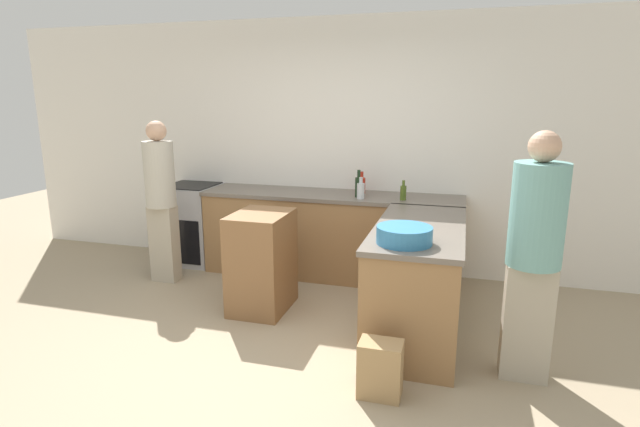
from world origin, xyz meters
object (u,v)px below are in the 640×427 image
Objects in this scene: hot_sauce_bottle at (362,185)px; olive_oil_bottle at (403,192)px; range_oven at (193,223)px; mixing_bowl at (404,235)px; vinegar_bottle_clear at (361,190)px; wine_bottle_dark at (359,186)px; paper_bag at (380,369)px; island_table at (262,262)px; person_by_range at (161,195)px; person_at_peninsula at (534,250)px.

olive_oil_bottle is at bearing -26.50° from hot_sauce_bottle.
mixing_bowl reaches higher than range_oven.
wine_bottle_dark reaches higher than vinegar_bottle_clear.
paper_bag is (0.12, -1.96, -0.79)m from olive_oil_bottle.
olive_oil_bottle is 0.45m from wine_bottle_dark.
paper_bag is (1.25, -1.06, -0.26)m from island_table.
olive_oil_bottle reaches higher than range_oven.
vinegar_bottle_clear is at bearing 13.15° from person_by_range.
range_oven is 1.66m from island_table.
olive_oil_bottle is at bearing -3.14° from range_oven.
paper_bag is at bearing -30.04° from person_by_range.
range_oven is 0.55× the size of person_by_range.
person_at_peninsula reaches higher than vinegar_bottle_clear.
range_oven is 2.09m from vinegar_bottle_clear.
wine_bottle_dark is (1.97, -0.11, 0.55)m from range_oven.
range_oven reaches higher than paper_bag.
person_at_peninsula is (1.03, -1.46, -0.06)m from olive_oil_bottle.
mixing_bowl is 0.23× the size of person_by_range.
island_table is 1.39m from person_by_range.
mixing_bowl reaches higher than island_table.
range_oven is at bearing 140.56° from paper_bag.
vinegar_bottle_clear is at bearing 112.71° from mixing_bowl.
person_at_peninsula is at bearing 28.89° from paper_bag.
mixing_bowl is 0.91m from paper_bag.
person_at_peninsula is at bearing -48.63° from hot_sauce_bottle.
range_oven is at bearing -177.17° from hot_sauce_bottle.
island_table is 1.53m from mixing_bowl.
vinegar_bottle_clear is (2.01, -0.19, 0.53)m from range_oven.
wine_bottle_dark is (-0.64, 1.52, 0.05)m from mixing_bowl.
hot_sauce_bottle is at bearing 21.17° from person_by_range.
mixing_bowl reaches higher than paper_bag.
person_at_peninsula is at bearing -14.49° from island_table.
hot_sauce_bottle reaches higher than mixing_bowl.
person_at_peninsula is (1.44, -1.41, -0.07)m from vinegar_bottle_clear.
person_by_range is (-1.25, 0.39, 0.46)m from island_table.
paper_bag is (2.54, -2.09, -0.27)m from range_oven.
paper_bag is (-0.91, -0.50, -0.73)m from person_at_peninsula.
person_by_range is at bearing 162.70° from island_table.
island_table is 1.28m from wine_bottle_dark.
person_at_peninsula is at bearing 1.89° from mixing_bowl.
person_by_range is (0.04, -0.65, 0.46)m from range_oven.
range_oven is 3.29× the size of wine_bottle_dark.
hot_sauce_bottle is 2.40m from paper_bag.
hot_sauce_bottle is at bearing 110.72° from mixing_bowl.
olive_oil_bottle is (1.13, 0.90, 0.53)m from island_table.
mixing_bowl is 1.84m from hot_sauce_bottle.
range_oven is 3.96× the size of hot_sauce_bottle.
paper_bag is at bearing -86.47° from olive_oil_bottle.
wine_bottle_dark reaches higher than island_table.
paper_bag is (0.53, -1.91, -0.79)m from vinegar_bottle_clear.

